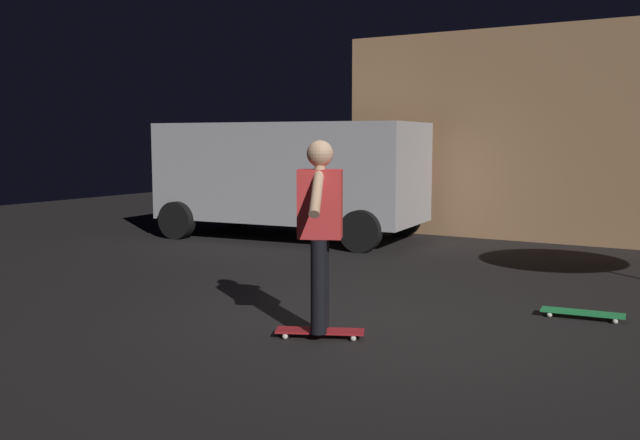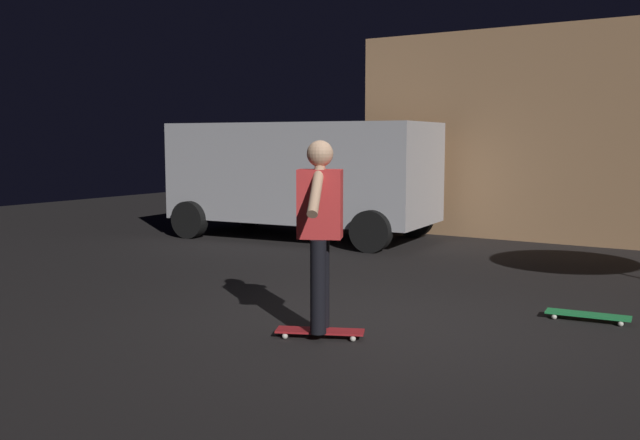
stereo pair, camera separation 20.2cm
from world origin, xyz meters
The scene contains 5 objects.
ground_plane centered at (0.00, 0.00, 0.00)m, with size 28.00×28.00×0.00m, color black.
parked_van centered at (-4.00, 4.66, 1.16)m, with size 4.76×2.58×2.03m.
skateboard_ridden centered at (-0.24, -0.61, 0.06)m, with size 0.79×0.51×0.07m.
skateboard_spare centered at (1.63, 1.29, 0.06)m, with size 0.80×0.29×0.07m.
skater centered at (-0.24, -0.61, 1.04)m, with size 0.50×0.93×1.67m.
Camera 2 is at (3.08, -5.76, 1.75)m, focal length 39.87 mm.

